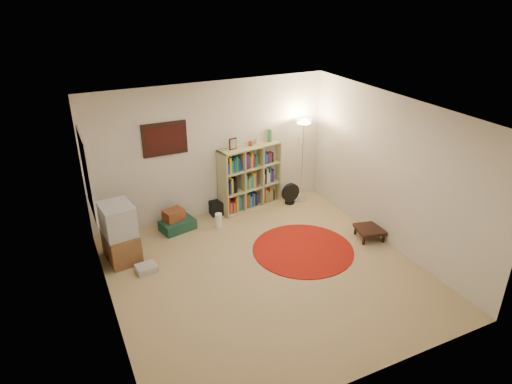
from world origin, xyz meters
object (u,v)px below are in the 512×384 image
(suitcase, at_px, (178,225))
(tv_stand, at_px, (120,233))
(bookshelf, at_px, (249,178))
(floor_lamp, at_px, (303,134))
(floor_fan, at_px, (290,194))
(side_table, at_px, (370,230))

(suitcase, bearing_deg, tv_stand, -166.77)
(bookshelf, xyz_separation_m, suitcase, (-1.54, -0.29, -0.51))
(floor_lamp, distance_m, suitcase, 2.90)
(floor_fan, bearing_deg, side_table, -77.14)
(bookshelf, distance_m, side_table, 2.46)
(floor_lamp, relative_size, suitcase, 2.57)
(suitcase, distance_m, side_table, 3.37)
(floor_lamp, bearing_deg, suitcase, -178.09)
(side_table, bearing_deg, suitcase, 149.47)
(floor_fan, bearing_deg, tv_stand, -175.39)
(tv_stand, height_order, suitcase, tv_stand)
(floor_fan, distance_m, tv_stand, 3.45)
(floor_fan, distance_m, suitcase, 2.34)
(bookshelf, relative_size, tv_stand, 1.56)
(bookshelf, xyz_separation_m, floor_lamp, (1.05, -0.20, 0.79))
(bookshelf, distance_m, suitcase, 1.65)
(bookshelf, distance_m, floor_fan, 0.92)
(floor_lamp, distance_m, tv_stand, 3.81)
(tv_stand, distance_m, suitcase, 1.24)
(floor_fan, bearing_deg, suitcase, 176.27)
(bookshelf, bearing_deg, floor_lamp, -21.07)
(floor_fan, bearing_deg, floor_lamp, 2.25)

